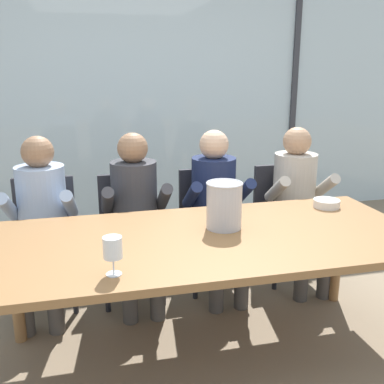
{
  "coord_description": "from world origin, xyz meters",
  "views": [
    {
      "loc": [
        -0.61,
        -2.15,
        1.61
      ],
      "look_at": [
        0.0,
        0.35,
        0.89
      ],
      "focal_mm": 41.88,
      "sensor_mm": 36.0,
      "label": 1
    }
  ],
  "objects_px": {
    "person_charcoal_jacket": "(136,208)",
    "tasting_bowl": "(326,203)",
    "person_beige_jumper": "(298,197)",
    "dining_table": "(207,248)",
    "chair_center": "(209,218)",
    "ice_bucket_primary": "(224,205)",
    "chair_near_curtain": "(45,231)",
    "wine_glass_by_left_taster": "(113,249)",
    "person_navy_polo": "(216,202)",
    "chair_left_of_center": "(130,226)",
    "chair_right_of_center": "(283,212)",
    "person_pale_blue_shirt": "(41,215)"
  },
  "relations": [
    {
      "from": "chair_left_of_center",
      "to": "chair_right_of_center",
      "type": "distance_m",
      "value": 1.22
    },
    {
      "from": "person_charcoal_jacket",
      "to": "tasting_bowl",
      "type": "bearing_deg",
      "value": -21.28
    },
    {
      "from": "person_beige_jumper",
      "to": "person_navy_polo",
      "type": "bearing_deg",
      "value": -178.23
    },
    {
      "from": "tasting_bowl",
      "to": "chair_center",
      "type": "bearing_deg",
      "value": 133.28
    },
    {
      "from": "person_navy_polo",
      "to": "ice_bucket_primary",
      "type": "distance_m",
      "value": 0.73
    },
    {
      "from": "person_navy_polo",
      "to": "chair_center",
      "type": "bearing_deg",
      "value": 90.83
    },
    {
      "from": "person_pale_blue_shirt",
      "to": "person_charcoal_jacket",
      "type": "height_order",
      "value": "same"
    },
    {
      "from": "person_navy_polo",
      "to": "person_pale_blue_shirt",
      "type": "bearing_deg",
      "value": 179.79
    },
    {
      "from": "chair_left_of_center",
      "to": "ice_bucket_primary",
      "type": "relative_size",
      "value": 3.28
    },
    {
      "from": "chair_near_curtain",
      "to": "wine_glass_by_left_taster",
      "type": "distance_m",
      "value": 1.4
    },
    {
      "from": "dining_table",
      "to": "ice_bucket_primary",
      "type": "distance_m",
      "value": 0.26
    },
    {
      "from": "person_pale_blue_shirt",
      "to": "person_navy_polo",
      "type": "height_order",
      "value": "same"
    },
    {
      "from": "person_pale_blue_shirt",
      "to": "tasting_bowl",
      "type": "height_order",
      "value": "person_pale_blue_shirt"
    },
    {
      "from": "person_navy_polo",
      "to": "ice_bucket_primary",
      "type": "bearing_deg",
      "value": -103.52
    },
    {
      "from": "tasting_bowl",
      "to": "wine_glass_by_left_taster",
      "type": "xyz_separation_m",
      "value": [
        -1.4,
        -0.66,
        0.09
      ]
    },
    {
      "from": "chair_right_of_center",
      "to": "dining_table",
      "type": "bearing_deg",
      "value": -135.15
    },
    {
      "from": "person_pale_blue_shirt",
      "to": "chair_center",
      "type": "bearing_deg",
      "value": 12.34
    },
    {
      "from": "person_charcoal_jacket",
      "to": "person_navy_polo",
      "type": "relative_size",
      "value": 1.0
    },
    {
      "from": "chair_center",
      "to": "ice_bucket_primary",
      "type": "height_order",
      "value": "ice_bucket_primary"
    },
    {
      "from": "chair_left_of_center",
      "to": "chair_right_of_center",
      "type": "bearing_deg",
      "value": 2.4
    },
    {
      "from": "chair_near_curtain",
      "to": "person_pale_blue_shirt",
      "type": "bearing_deg",
      "value": -87.41
    },
    {
      "from": "person_pale_blue_shirt",
      "to": "ice_bucket_primary",
      "type": "bearing_deg",
      "value": -28.89
    },
    {
      "from": "chair_left_of_center",
      "to": "person_charcoal_jacket",
      "type": "bearing_deg",
      "value": -73.66
    },
    {
      "from": "person_beige_jumper",
      "to": "person_charcoal_jacket",
      "type": "bearing_deg",
      "value": -178.23
    },
    {
      "from": "person_beige_jumper",
      "to": "tasting_bowl",
      "type": "distance_m",
      "value": 0.48
    },
    {
      "from": "person_pale_blue_shirt",
      "to": "wine_glass_by_left_taster",
      "type": "distance_m",
      "value": 1.21
    },
    {
      "from": "chair_right_of_center",
      "to": "tasting_bowl",
      "type": "height_order",
      "value": "chair_right_of_center"
    },
    {
      "from": "person_beige_jumper",
      "to": "chair_left_of_center",
      "type": "bearing_deg",
      "value": 176.08
    },
    {
      "from": "person_charcoal_jacket",
      "to": "ice_bucket_primary",
      "type": "xyz_separation_m",
      "value": [
        0.42,
        -0.68,
        0.2
      ]
    },
    {
      "from": "chair_right_of_center",
      "to": "ice_bucket_primary",
      "type": "xyz_separation_m",
      "value": [
        -0.77,
        -0.84,
        0.37
      ]
    },
    {
      "from": "chair_near_curtain",
      "to": "person_beige_jumper",
      "type": "distance_m",
      "value": 1.86
    },
    {
      "from": "dining_table",
      "to": "chair_center",
      "type": "relative_size",
      "value": 2.68
    },
    {
      "from": "chair_near_curtain",
      "to": "wine_glass_by_left_taster",
      "type": "bearing_deg",
      "value": -71.22
    },
    {
      "from": "dining_table",
      "to": "tasting_bowl",
      "type": "xyz_separation_m",
      "value": [
        0.88,
        0.32,
        0.09
      ]
    },
    {
      "from": "person_charcoal_jacket",
      "to": "person_pale_blue_shirt",
      "type": "bearing_deg",
      "value": -179.46
    },
    {
      "from": "person_navy_polo",
      "to": "tasting_bowl",
      "type": "xyz_separation_m",
      "value": [
        0.6,
        -0.47,
        0.09
      ]
    },
    {
      "from": "tasting_bowl",
      "to": "person_pale_blue_shirt",
      "type": "bearing_deg",
      "value": 165.3
    },
    {
      "from": "dining_table",
      "to": "chair_right_of_center",
      "type": "bearing_deg",
      "value": 46.86
    },
    {
      "from": "chair_center",
      "to": "person_navy_polo",
      "type": "distance_m",
      "value": 0.24
    },
    {
      "from": "chair_center",
      "to": "tasting_bowl",
      "type": "distance_m",
      "value": 0.92
    },
    {
      "from": "wine_glass_by_left_taster",
      "to": "person_pale_blue_shirt",
      "type": "bearing_deg",
      "value": 109.19
    },
    {
      "from": "chair_center",
      "to": "chair_near_curtain",
      "type": "bearing_deg",
      "value": 178.6
    },
    {
      "from": "dining_table",
      "to": "person_beige_jumper",
      "type": "relative_size",
      "value": 1.96
    },
    {
      "from": "person_charcoal_jacket",
      "to": "tasting_bowl",
      "type": "xyz_separation_m",
      "value": [
        1.18,
        -0.47,
        0.09
      ]
    },
    {
      "from": "chair_left_of_center",
      "to": "ice_bucket_primary",
      "type": "bearing_deg",
      "value": -60.14
    },
    {
      "from": "chair_center",
      "to": "person_charcoal_jacket",
      "type": "bearing_deg",
      "value": -165.29
    },
    {
      "from": "person_charcoal_jacket",
      "to": "ice_bucket_primary",
      "type": "relative_size",
      "value": 4.49
    },
    {
      "from": "chair_near_curtain",
      "to": "person_navy_polo",
      "type": "relative_size",
      "value": 0.73
    },
    {
      "from": "chair_left_of_center",
      "to": "person_charcoal_jacket",
      "type": "distance_m",
      "value": 0.22
    },
    {
      "from": "chair_right_of_center",
      "to": "person_pale_blue_shirt",
      "type": "bearing_deg",
      "value": -176.84
    }
  ]
}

